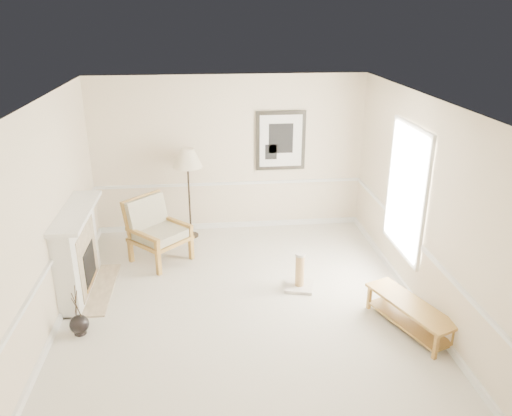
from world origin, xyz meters
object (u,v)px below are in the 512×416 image
(armchair, at_px, (155,227))
(bench, at_px, (410,312))
(floor_vase, at_px, (79,325))
(scratching_post, at_px, (299,277))
(floor_lamp, at_px, (187,161))

(armchair, relative_size, bench, 0.83)
(floor_vase, height_order, scratching_post, floor_vase)
(bench, bearing_deg, scratching_post, 136.60)
(bench, xyz_separation_m, scratching_post, (-1.24, 1.18, -0.07))
(floor_vase, bearing_deg, scratching_post, 15.40)
(scratching_post, bearing_deg, floor_lamp, 129.00)
(floor_vase, bearing_deg, bench, -4.43)
(floor_vase, distance_m, bench, 4.31)
(floor_lamp, bearing_deg, floor_vase, -115.65)
(armchair, bearing_deg, floor_vase, -156.37)
(floor_vase, relative_size, armchair, 0.62)
(armchair, relative_size, scratching_post, 2.00)
(scratching_post, bearing_deg, armchair, 151.29)
(floor_vase, relative_size, floor_lamp, 0.43)
(bench, bearing_deg, floor_lamp, 131.98)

